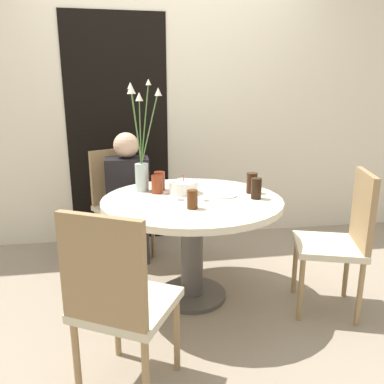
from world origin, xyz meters
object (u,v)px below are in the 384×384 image
(drink_glass_0, at_px, (160,181))
(drink_glass_2, at_px, (157,184))
(chair_right_flank, at_px, (118,297))
(drink_glass_3, at_px, (252,183))
(chair_left_flank, at_px, (343,234))
(flower_vase, at_px, (141,153))
(drink_glass_1, at_px, (256,188))
(birthday_cake, at_px, (183,187))
(side_plate, at_px, (224,195))
(chair_near_front, at_px, (119,197))
(drink_glass_4, at_px, (192,199))
(person_boy, at_px, (129,203))

(drink_glass_0, relative_size, drink_glass_2, 1.05)
(chair_right_flank, relative_size, drink_glass_3, 6.58)
(chair_left_flank, distance_m, flower_vase, 1.40)
(drink_glass_2, bearing_deg, flower_vase, 143.49)
(drink_glass_1, bearing_deg, birthday_cake, 153.10)
(side_plate, bearing_deg, drink_glass_3, 13.24)
(side_plate, bearing_deg, chair_near_front, 131.88)
(side_plate, distance_m, drink_glass_0, 0.47)
(chair_left_flank, height_order, drink_glass_1, chair_left_flank)
(chair_left_flank, bearing_deg, chair_near_front, -109.90)
(drink_glass_2, relative_size, drink_glass_4, 1.11)
(flower_vase, height_order, drink_glass_2, flower_vase)
(chair_right_flank, bearing_deg, person_boy, -62.76)
(drink_glass_1, bearing_deg, chair_left_flank, -24.27)
(flower_vase, height_order, drink_glass_0, flower_vase)
(drink_glass_4, height_order, person_boy, person_boy)
(birthday_cake, relative_size, flower_vase, 0.27)
(drink_glass_1, bearing_deg, drink_glass_0, 150.76)
(birthday_cake, bearing_deg, person_boy, 125.15)
(drink_glass_0, distance_m, drink_glass_3, 0.64)
(drink_glass_3, bearing_deg, chair_near_front, 140.76)
(chair_right_flank, bearing_deg, drink_glass_2, -74.97)
(chair_near_front, relative_size, chair_right_flank, 1.00)
(chair_right_flank, bearing_deg, drink_glass_4, -96.25)
(birthday_cake, xyz_separation_m, drink_glass_3, (0.46, -0.08, 0.03))
(flower_vase, relative_size, drink_glass_2, 6.07)
(drink_glass_0, xyz_separation_m, drink_glass_3, (0.61, -0.19, 0.00))
(flower_vase, xyz_separation_m, side_plate, (0.53, -0.22, -0.26))
(chair_right_flank, relative_size, birthday_cake, 4.52)
(drink_glass_0, distance_m, drink_glass_2, 0.09)
(drink_glass_1, bearing_deg, chair_near_front, 135.19)
(chair_near_front, distance_m, drink_glass_3, 1.21)
(drink_glass_1, bearing_deg, person_boy, 137.15)
(drink_glass_3, bearing_deg, birthday_cake, 170.17)
(drink_glass_2, bearing_deg, drink_glass_0, 74.37)
(flower_vase, relative_size, person_boy, 0.70)
(birthday_cake, distance_m, side_plate, 0.29)
(flower_vase, xyz_separation_m, drink_glass_1, (0.71, -0.32, -0.20))
(person_boy, bearing_deg, drink_glass_1, -42.85)
(chair_left_flank, height_order, person_boy, person_boy)
(drink_glass_2, bearing_deg, birthday_cake, -7.20)
(drink_glass_4, bearing_deg, drink_glass_2, 114.24)
(drink_glass_2, relative_size, drink_glass_3, 0.89)
(chair_near_front, height_order, birthday_cake, chair_near_front)
(chair_near_front, distance_m, drink_glass_0, 0.69)
(chair_near_front, relative_size, flower_vase, 1.22)
(birthday_cake, distance_m, drink_glass_4, 0.37)
(drink_glass_0, bearing_deg, drink_glass_2, -105.63)
(drink_glass_2, height_order, person_boy, person_boy)
(drink_glass_0, height_order, drink_glass_3, drink_glass_3)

